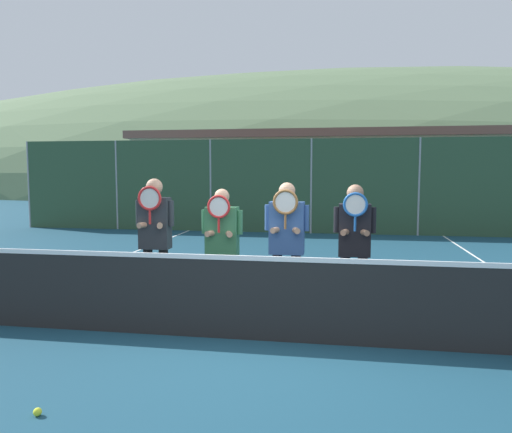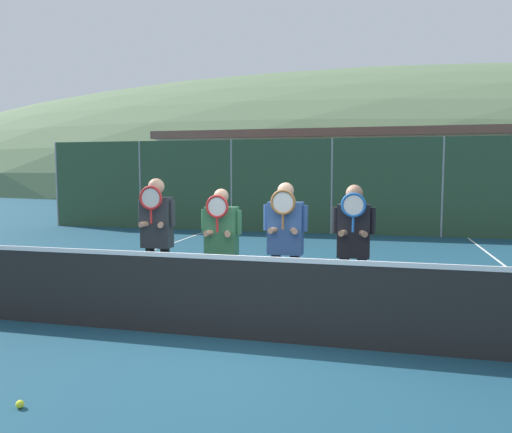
{
  "view_description": "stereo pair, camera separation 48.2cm",
  "coord_description": "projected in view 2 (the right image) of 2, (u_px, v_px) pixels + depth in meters",
  "views": [
    {
      "loc": [
        0.95,
        -5.57,
        1.97
      ],
      "look_at": [
        -0.2,
        1.13,
        1.35
      ],
      "focal_mm": 35.0,
      "sensor_mm": 36.0,
      "label": 1
    },
    {
      "loc": [
        1.42,
        -5.48,
        1.97
      ],
      "look_at": [
        -0.2,
        1.13,
        1.35
      ],
      "focal_mm": 35.0,
      "sensor_mm": 36.0,
      "label": 2
    }
  ],
  "objects": [
    {
      "name": "ground_plane",
      "position": [
        250.0,
        340.0,
        5.81
      ],
      "size": [
        120.0,
        120.0,
        0.0
      ],
      "primitive_type": "plane",
      "color": "navy"
    },
    {
      "name": "hill_distant",
      "position": [
        367.0,
        186.0,
        63.52
      ],
      "size": [
        133.6,
        74.22,
        25.98
      ],
      "color": "#5B7551",
      "rests_on": "ground_plane"
    },
    {
      "name": "clubhouse_building",
      "position": [
        370.0,
        171.0,
        24.08
      ],
      "size": [
        20.39,
        5.5,
        3.84
      ],
      "color": "beige",
      "rests_on": "ground_plane"
    },
    {
      "name": "fence_back",
      "position": [
        332.0,
        186.0,
        15.49
      ],
      "size": [
        19.59,
        0.06,
        2.97
      ],
      "color": "gray",
      "rests_on": "ground_plane"
    },
    {
      "name": "tennis_net",
      "position": [
        250.0,
        297.0,
        5.77
      ],
      "size": [
        10.77,
        0.09,
        1.1
      ],
      "color": "gray",
      "rests_on": "ground_plane"
    },
    {
      "name": "court_line_left_sideline",
      "position": [
        89.0,
        272.0,
        9.67
      ],
      "size": [
        0.05,
        16.0,
        0.01
      ],
      "primitive_type": "cube",
      "color": "white",
      "rests_on": "ground_plane"
    },
    {
      "name": "player_leftmost",
      "position": [
        157.0,
        232.0,
        6.98
      ],
      "size": [
        0.55,
        0.34,
        1.86
      ],
      "color": "black",
      "rests_on": "ground_plane"
    },
    {
      "name": "player_center_left",
      "position": [
        221.0,
        242.0,
        6.71
      ],
      "size": [
        0.56,
        0.34,
        1.73
      ],
      "color": "white",
      "rests_on": "ground_plane"
    },
    {
      "name": "player_center_right",
      "position": [
        285.0,
        238.0,
        6.56
      ],
      "size": [
        0.59,
        0.34,
        1.82
      ],
      "color": "#232838",
      "rests_on": "ground_plane"
    },
    {
      "name": "player_rightmost",
      "position": [
        353.0,
        242.0,
        6.39
      ],
      "size": [
        0.54,
        0.34,
        1.79
      ],
      "color": "#232838",
      "rests_on": "ground_plane"
    },
    {
      "name": "car_far_left",
      "position": [
        203.0,
        197.0,
        20.07
      ],
      "size": [
        4.12,
        2.08,
        1.8
      ],
      "color": "silver",
      "rests_on": "ground_plane"
    },
    {
      "name": "car_left_of_center",
      "position": [
        330.0,
        200.0,
        18.9
      ],
      "size": [
        4.52,
        1.99,
        1.68
      ],
      "color": "maroon",
      "rests_on": "ground_plane"
    },
    {
      "name": "car_center",
      "position": [
        476.0,
        200.0,
        17.51
      ],
      "size": [
        4.22,
        1.97,
        1.84
      ],
      "color": "slate",
      "rests_on": "ground_plane"
    },
    {
      "name": "tennis_ball_on_court",
      "position": [
        20.0,
        404.0,
        4.15
      ],
      "size": [
        0.07,
        0.07,
        0.07
      ],
      "color": "#CCDB33",
      "rests_on": "ground_plane"
    }
  ]
}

